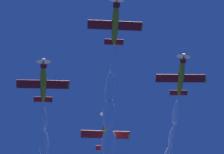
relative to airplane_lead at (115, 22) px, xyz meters
The scene contains 4 objects.
airplane_lead is the anchor object (origin of this frame).
airplane_left_wingman 13.73m from the airplane_lead, 19.35° to the left, with size 7.76×7.00×2.42m.
airplane_right_wingman 13.89m from the airplane_lead, 117.24° to the left, with size 7.78×6.98×2.60m.
airplane_slot_tail 18.78m from the airplane_lead, 71.58° to the left, with size 7.78×6.97×2.63m.
Camera 1 is at (-14.93, -18.72, 1.40)m, focal length 75.73 mm.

